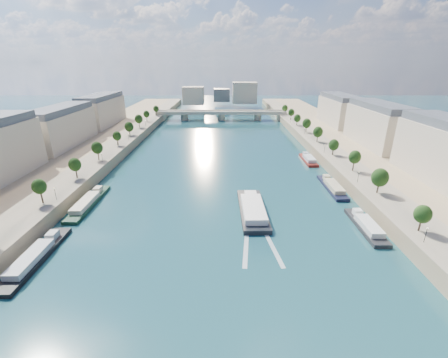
{
  "coord_description": "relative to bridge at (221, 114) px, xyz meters",
  "views": [
    {
      "loc": [
        2.42,
        -18.95,
        47.14
      ],
      "look_at": [
        2.46,
        88.74,
        5.0
      ],
      "focal_mm": 24.0,
      "sensor_mm": 36.0,
      "label": 1
    }
  ],
  "objects": [
    {
      "name": "ground",
      "position": [
        0.0,
        -143.37,
        -5.08
      ],
      "size": [
        700.0,
        700.0,
        0.0
      ],
      "primitive_type": "plane",
      "color": "#0B2B32",
      "rests_on": "ground"
    },
    {
      "name": "quay_left",
      "position": [
        -72.0,
        -143.37,
        -2.58
      ],
      "size": [
        44.0,
        520.0,
        5.0
      ],
      "primitive_type": "cube",
      "color": "#9E8460",
      "rests_on": "ground"
    },
    {
      "name": "quay_right",
      "position": [
        72.0,
        -143.37,
        -2.58
      ],
      "size": [
        44.0,
        520.0,
        5.0
      ],
      "primitive_type": "cube",
      "color": "#9E8460",
      "rests_on": "ground"
    },
    {
      "name": "pave_left",
      "position": [
        -57.0,
        -143.37,
        -0.03
      ],
      "size": [
        14.0,
        520.0,
        0.1
      ],
      "primitive_type": "cube",
      "color": "gray",
      "rests_on": "quay_left"
    },
    {
      "name": "pave_right",
      "position": [
        57.0,
        -143.37,
        -0.03
      ],
      "size": [
        14.0,
        520.0,
        0.1
      ],
      "primitive_type": "cube",
      "color": "gray",
      "rests_on": "quay_right"
    },
    {
      "name": "trees_left",
      "position": [
        -55.0,
        -141.37,
        5.39
      ],
      "size": [
        4.8,
        268.8,
        8.26
      ],
      "color": "#382B1E",
      "rests_on": "ground"
    },
    {
      "name": "trees_right",
      "position": [
        55.0,
        -133.37,
        5.39
      ],
      "size": [
        4.8,
        268.8,
        8.26
      ],
      "color": "#382B1E",
      "rests_on": "ground"
    },
    {
      "name": "lamps_left",
      "position": [
        -52.5,
        -153.37,
        2.7
      ],
      "size": [
        0.36,
        200.36,
        4.28
      ],
      "color": "black",
      "rests_on": "ground"
    },
    {
      "name": "lamps_right",
      "position": [
        52.5,
        -138.37,
        2.7
      ],
      "size": [
        0.36,
        200.36,
        4.28
      ],
      "color": "black",
      "rests_on": "ground"
    },
    {
      "name": "buildings_left",
      "position": [
        -85.0,
        -131.37,
        11.37
      ],
      "size": [
        16.0,
        226.0,
        23.2
      ],
      "color": "#BBAA8F",
      "rests_on": "ground"
    },
    {
      "name": "buildings_right",
      "position": [
        85.0,
        -131.37,
        11.37
      ],
      "size": [
        16.0,
        226.0,
        23.2
      ],
      "color": "#BBAA8F",
      "rests_on": "ground"
    },
    {
      "name": "skyline",
      "position": [
        3.19,
        76.15,
        9.57
      ],
      "size": [
        79.0,
        42.0,
        22.0
      ],
      "color": "#BBAA8F",
      "rests_on": "ground"
    },
    {
      "name": "bridge",
      "position": [
        0.0,
        0.0,
        0.0
      ],
      "size": [
        112.0,
        12.0,
        8.15
      ],
      "color": "#C1B79E",
      "rests_on": "ground"
    },
    {
      "name": "tour_barge",
      "position": [
        12.05,
        -172.69,
        -3.93
      ],
      "size": [
        9.02,
        29.75,
        4.02
      ],
      "rotation": [
        0.0,
        0.0,
        0.02
      ],
      "color": "black",
      "rests_on": "ground"
    },
    {
      "name": "wake",
      "position": [
        12.05,
        -189.24,
        -5.06
      ],
      "size": [
        10.76,
        25.99,
        0.04
      ],
      "color": "silver",
      "rests_on": "ground"
    },
    {
      "name": "moored_barges_right",
      "position": [
        45.5,
        -178.28,
        -4.24
      ],
      "size": [
        5.0,
        161.93,
        3.6
      ],
      "color": "black",
      "rests_on": "ground"
    }
  ]
}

